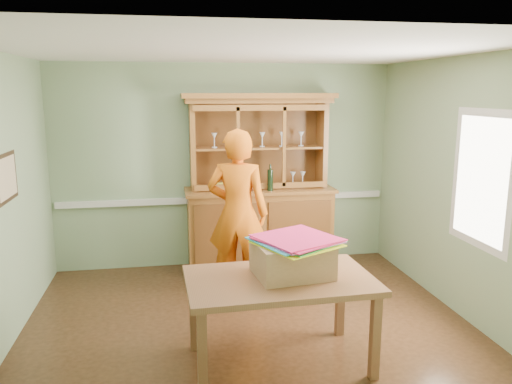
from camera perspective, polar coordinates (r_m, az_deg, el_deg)
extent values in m
plane|color=#4D2E18|center=(5.22, -0.76, -15.18)|extent=(4.50, 4.50, 0.00)
plane|color=white|center=(4.68, -0.85, 15.88)|extent=(4.50, 4.50, 0.00)
plane|color=gray|center=(6.72, -3.54, 2.97)|extent=(4.50, 0.00, 4.50)
plane|color=gray|center=(5.58, 22.64, 0.36)|extent=(0.00, 4.00, 4.00)
plane|color=gray|center=(2.88, 5.67, -8.66)|extent=(4.50, 0.00, 4.50)
cube|color=silver|center=(6.78, -3.47, -0.83)|extent=(4.41, 0.05, 0.08)
cube|color=#2F2013|center=(5.18, -26.53, 1.49)|extent=(0.03, 0.60, 0.46)
cube|color=beige|center=(5.18, -26.46, 1.49)|extent=(0.01, 0.52, 0.38)
cube|color=silver|center=(5.30, 24.31, 1.32)|extent=(0.03, 0.96, 1.36)
cube|color=white|center=(5.30, 24.26, 1.32)|extent=(0.01, 0.80, 1.20)
cube|color=brown|center=(6.67, 0.40, -4.33)|extent=(1.88, 0.58, 1.05)
cube|color=brown|center=(6.54, 0.42, 0.24)|extent=(1.95, 0.64, 0.04)
cube|color=brown|center=(6.73, -0.01, 5.48)|extent=(1.78, 0.04, 1.10)
cube|color=brown|center=(6.45, -7.28, 5.13)|extent=(0.06, 0.40, 1.10)
cube|color=brown|center=(6.75, 7.49, 5.40)|extent=(0.06, 0.40, 1.10)
cube|color=brown|center=(6.51, 0.28, 10.41)|extent=(1.88, 0.46, 0.06)
cube|color=brown|center=(6.49, 0.31, 10.96)|extent=(1.97, 0.50, 0.06)
cube|color=brown|center=(6.55, 0.27, 5.09)|extent=(1.65, 0.35, 0.03)
imported|color=#B2B2B7|center=(6.59, -1.08, 1.39)|extent=(0.19, 0.19, 0.20)
imported|color=gold|center=(6.56, -3.79, 0.69)|extent=(0.23, 0.23, 0.06)
cylinder|color=black|center=(6.36, 1.64, 1.64)|extent=(0.07, 0.07, 0.34)
cube|color=brown|center=(4.30, 2.75, -10.07)|extent=(1.61, 1.00, 0.05)
cube|color=brown|center=(4.01, -6.16, -18.07)|extent=(0.08, 0.08, 0.74)
cube|color=brown|center=(4.70, -7.13, -13.43)|extent=(0.08, 0.08, 0.74)
cube|color=brown|center=(4.35, 13.45, -15.82)|extent=(0.08, 0.08, 0.74)
cube|color=brown|center=(4.99, 9.60, -11.95)|extent=(0.08, 0.08, 0.74)
cube|color=#A27953|center=(4.30, 4.15, -7.62)|extent=(0.67, 0.56, 0.29)
cube|color=#F5FF20|center=(4.23, 4.66, -5.85)|extent=(0.80, 0.80, 0.01)
cube|color=green|center=(4.22, 4.67, -5.73)|extent=(0.80, 0.80, 0.01)
cube|color=#2DADD6|center=(4.22, 4.67, -5.61)|extent=(0.80, 0.80, 0.01)
cube|color=#DE69C7|center=(4.22, 4.67, -5.50)|extent=(0.80, 0.80, 0.01)
cube|color=#D12056|center=(4.22, 4.67, -5.38)|extent=(0.80, 0.80, 0.01)
cube|color=#EB2364|center=(4.21, 4.67, -5.26)|extent=(0.80, 0.80, 0.01)
imported|color=orange|center=(5.71, -2.09, -2.45)|extent=(0.81, 0.66, 1.94)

